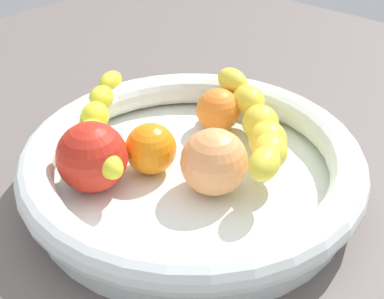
{
  "coord_description": "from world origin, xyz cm",
  "views": [
    {
      "loc": [
        -28.09,
        33.16,
        37.22
      ],
      "look_at": [
        0.0,
        0.0,
        8.04
      ],
      "focal_mm": 49.26,
      "sensor_mm": 36.0,
      "label": 1
    }
  ],
  "objects": [
    {
      "name": "orange_front",
      "position": [
        3.4,
        -8.61,
        7.55
      ],
      "size": [
        5.02,
        5.02,
        5.02
      ],
      "primitive_type": "sphere",
      "color": "orange",
      "rests_on": "fruit_bowl"
    },
    {
      "name": "banana_draped_right",
      "position": [
        -2.82,
        -7.48,
        8.43
      ],
      "size": [
        16.75,
        16.04,
        5.35
      ],
      "color": "yellow",
      "rests_on": "fruit_bowl"
    },
    {
      "name": "banana_draped_left",
      "position": [
        10.63,
        3.02,
        7.8
      ],
      "size": [
        16.53,
        15.57,
        5.03
      ],
      "color": "yellow",
      "rests_on": "fruit_bowl"
    },
    {
      "name": "fruit_bowl",
      "position": [
        0.0,
        0.0,
        5.97
      ],
      "size": [
        34.65,
        34.65,
        5.74
      ],
      "color": "white",
      "rests_on": "kitchen_counter"
    },
    {
      "name": "orange_mid_left",
      "position": [
        3.62,
        2.18,
        7.68
      ],
      "size": [
        5.27,
        5.27,
        5.27
      ],
      "primitive_type": "sphere",
      "color": "orange",
      "rests_on": "fruit_bowl"
    },
    {
      "name": "peach_blush",
      "position": [
        -3.23,
        0.57,
        8.3
      ],
      "size": [
        6.53,
        6.53,
        6.53
      ],
      "primitive_type": "sphere",
      "color": "#F99F5C",
      "rests_on": "fruit_bowl"
    },
    {
      "name": "tomato_red",
      "position": [
        6.04,
        7.71,
        8.51
      ],
      "size": [
        6.93,
        6.93,
        6.93
      ],
      "primitive_type": "sphere",
      "color": "red",
      "rests_on": "fruit_bowl"
    },
    {
      "name": "kitchen_counter",
      "position": [
        0.0,
        0.0,
        1.5
      ],
      "size": [
        120.0,
        120.0,
        3.0
      ],
      "primitive_type": "cube",
      "color": "#655C58",
      "rests_on": "ground"
    }
  ]
}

